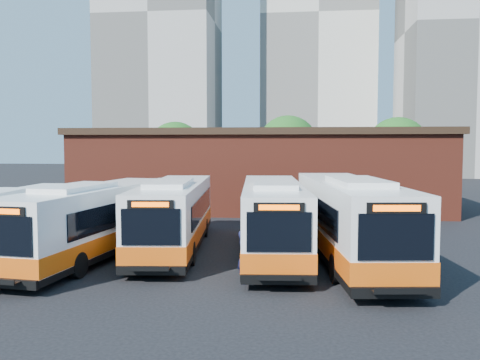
# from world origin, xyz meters

# --- Properties ---
(ground) EXTENTS (220.00, 220.00, 0.00)m
(ground) POSITION_xyz_m (0.00, 0.00, 0.00)
(ground) COLOR black
(bus_farwest) EXTENTS (2.69, 11.69, 3.16)m
(bus_farwest) POSITION_xyz_m (-10.38, 0.77, 1.44)
(bus_farwest) COLOR white
(bus_farwest) RESTS_ON ground
(bus_west) EXTENTS (4.13, 12.96, 3.48)m
(bus_west) POSITION_xyz_m (-6.35, 0.77, 1.58)
(bus_west) COLOR white
(bus_west) RESTS_ON ground
(bus_midwest) EXTENTS (3.81, 13.04, 3.51)m
(bus_midwest) POSITION_xyz_m (-3.15, 3.07, 1.59)
(bus_midwest) COLOR white
(bus_midwest) RESTS_ON ground
(bus_mideast) EXTENTS (4.43, 14.11, 3.79)m
(bus_mideast) POSITION_xyz_m (5.20, 1.47, 1.72)
(bus_mideast) COLOR white
(bus_mideast) RESTS_ON ground
(bus_east) EXTENTS (3.71, 13.27, 3.57)m
(bus_east) POSITION_xyz_m (1.76, 2.38, 1.62)
(bus_east) COLOR white
(bus_east) RESTS_ON ground
(transit_worker) EXTENTS (0.70, 0.85, 2.00)m
(transit_worker) POSITION_xyz_m (0.92, -2.80, 1.00)
(transit_worker) COLOR #131638
(transit_worker) RESTS_ON ground
(depot_building) EXTENTS (28.60, 12.60, 6.40)m
(depot_building) POSITION_xyz_m (0.00, 20.00, 3.26)
(depot_building) COLOR maroon
(depot_building) RESTS_ON ground
(tree_west) EXTENTS (6.00, 6.00, 7.65)m
(tree_west) POSITION_xyz_m (-10.00, 32.00, 4.64)
(tree_west) COLOR #382314
(tree_west) RESTS_ON ground
(tree_mid) EXTENTS (6.56, 6.56, 8.36)m
(tree_mid) POSITION_xyz_m (2.00, 34.00, 5.08)
(tree_mid) COLOR #382314
(tree_mid) RESTS_ON ground
(tree_east) EXTENTS (6.24, 6.24, 7.96)m
(tree_east) POSITION_xyz_m (13.00, 31.00, 4.83)
(tree_east) COLOR #382314
(tree_east) RESTS_ON ground
(tower_left) EXTENTS (20.00, 18.00, 56.20)m
(tower_left) POSITION_xyz_m (-22.00, 72.00, 27.84)
(tower_left) COLOR #B5B0A7
(tower_left) RESTS_ON ground
(tower_center) EXTENTS (22.00, 20.00, 61.20)m
(tower_center) POSITION_xyz_m (7.00, 86.00, 30.34)
(tower_center) COLOR silver
(tower_center) RESTS_ON ground
(tower_right) EXTENTS (18.00, 18.00, 49.20)m
(tower_right) POSITION_xyz_m (30.00, 68.00, 24.34)
(tower_right) COLOR #B5B0A7
(tower_right) RESTS_ON ground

